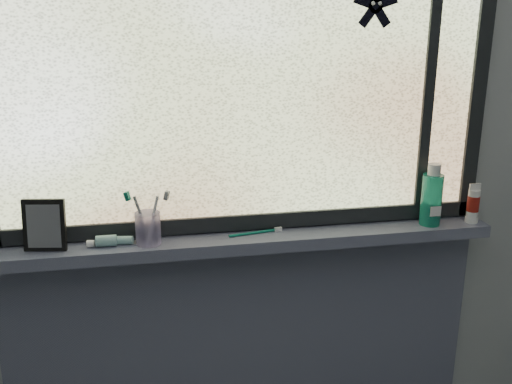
{
  "coord_description": "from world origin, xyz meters",
  "views": [
    {
      "loc": [
        -0.29,
        -0.44,
        1.69
      ],
      "look_at": [
        -0.01,
        1.05,
        1.22
      ],
      "focal_mm": 40.0,
      "sensor_mm": 36.0,
      "label": 1
    }
  ],
  "objects_px": {
    "vanity_mirror": "(44,225)",
    "toothbrush_cup": "(148,228)",
    "mouthwash_bottle": "(432,195)",
    "cream_tube": "(473,202)"
  },
  "relations": [
    {
      "from": "vanity_mirror",
      "to": "mouthwash_bottle",
      "type": "distance_m",
      "value": 1.23
    },
    {
      "from": "mouthwash_bottle",
      "to": "toothbrush_cup",
      "type": "bearing_deg",
      "value": 179.95
    },
    {
      "from": "vanity_mirror",
      "to": "toothbrush_cup",
      "type": "distance_m",
      "value": 0.3
    },
    {
      "from": "vanity_mirror",
      "to": "mouthwash_bottle",
      "type": "relative_size",
      "value": 0.91
    },
    {
      "from": "toothbrush_cup",
      "to": "cream_tube",
      "type": "bearing_deg",
      "value": -0.42
    },
    {
      "from": "mouthwash_bottle",
      "to": "cream_tube",
      "type": "xyz_separation_m",
      "value": [
        0.15,
        -0.01,
        -0.03
      ]
    },
    {
      "from": "vanity_mirror",
      "to": "toothbrush_cup",
      "type": "bearing_deg",
      "value": 7.33
    },
    {
      "from": "vanity_mirror",
      "to": "mouthwash_bottle",
      "type": "bearing_deg",
      "value": 8.84
    },
    {
      "from": "vanity_mirror",
      "to": "cream_tube",
      "type": "xyz_separation_m",
      "value": [
        1.38,
        -0.02,
        -0.01
      ]
    },
    {
      "from": "vanity_mirror",
      "to": "cream_tube",
      "type": "bearing_deg",
      "value": 8.61
    }
  ]
}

